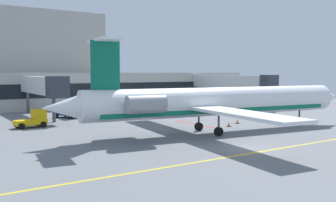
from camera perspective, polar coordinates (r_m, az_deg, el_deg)
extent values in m
cube|color=slate|center=(31.78, 11.62, -7.07)|extent=(120.00, 120.00, 0.10)
cube|color=yellow|center=(30.55, 14.04, -7.47)|extent=(108.00, 0.24, 0.01)
cube|color=red|center=(45.23, 4.08, -3.54)|extent=(0.30, 8.00, 0.01)
cube|color=#B7B2A8|center=(70.64, -16.30, 1.64)|extent=(79.09, 10.96, 6.19)
cube|color=black|center=(65.37, -14.88, 1.58)|extent=(75.93, 0.12, 2.29)
cube|color=silver|center=(55.72, -19.14, 2.30)|extent=(1.40, 16.00, 2.40)
cube|color=#2D333D|center=(47.15, -16.47, 2.04)|extent=(2.40, 2.00, 2.64)
cylinder|color=#4C4C51|center=(62.18, -20.56, -0.16)|extent=(0.44, 0.44, 3.25)
cylinder|color=#4C4C51|center=(48.96, -16.98, -1.21)|extent=(0.44, 0.44, 3.25)
cube|color=silver|center=(71.07, 8.90, 2.93)|extent=(1.40, 18.84, 2.40)
cube|color=#2D333D|center=(63.82, 15.16, 2.68)|extent=(2.40, 2.00, 2.64)
cylinder|color=#4C4C51|center=(77.23, 4.92, 0.95)|extent=(0.44, 0.44, 3.33)
cylinder|color=#4C4C51|center=(65.09, 13.99, 0.21)|extent=(0.44, 0.44, 3.33)
cylinder|color=white|center=(39.00, 7.99, -0.04)|extent=(29.19, 6.57, 2.90)
cube|color=#0C664C|center=(39.06, 7.97, -1.21)|extent=(26.27, 5.91, 0.52)
cone|color=white|center=(49.40, 23.09, 0.56)|extent=(3.53, 3.23, 2.85)
cone|color=white|center=(32.87, -15.53, -0.97)|extent=(4.06, 2.93, 2.47)
cube|color=white|center=(44.26, -0.65, -0.05)|extent=(4.65, 12.69, 0.28)
cube|color=white|center=(31.20, 11.53, -1.98)|extent=(4.65, 12.69, 0.28)
cylinder|color=gray|center=(36.78, -6.15, 0.05)|extent=(3.66, 2.03, 1.60)
cylinder|color=gray|center=(32.53, -3.39, -0.48)|extent=(3.66, 2.03, 1.60)
cube|color=#0C664C|center=(33.60, -9.54, 5.42)|extent=(2.62, 0.57, 4.34)
cube|color=white|center=(33.72, -9.58, 9.11)|extent=(2.61, 4.87, 0.20)
cylinder|color=#3F3F44|center=(46.25, 19.37, -1.93)|extent=(0.20, 0.20, 1.34)
cylinder|color=black|center=(46.35, 19.35, -3.03)|extent=(0.94, 0.46, 0.90)
cylinder|color=#3F3F44|center=(39.99, 4.71, -2.64)|extent=(0.20, 0.20, 1.34)
cylinder|color=black|center=(40.11, 4.71, -3.91)|extent=(0.94, 0.46, 0.90)
cylinder|color=#3F3F44|center=(36.83, 7.73, -3.27)|extent=(0.20, 0.20, 1.34)
cylinder|color=black|center=(36.95, 7.71, -4.64)|extent=(0.94, 0.46, 0.90)
cube|color=#19389E|center=(53.20, -14.98, -1.79)|extent=(3.18, 4.29, 0.61)
cube|color=navy|center=(52.31, -14.17, -0.89)|extent=(2.05, 2.07, 1.17)
cylinder|color=black|center=(52.82, -13.27, -2.14)|extent=(0.54, 0.75, 0.70)
cylinder|color=black|center=(51.65, -14.62, -2.30)|extent=(0.54, 0.75, 0.70)
cylinder|color=black|center=(54.82, -15.30, -1.94)|extent=(0.54, 0.75, 0.70)
cylinder|color=black|center=(53.69, -16.64, -2.10)|extent=(0.54, 0.75, 0.70)
cube|color=#E5B20C|center=(44.95, -20.23, -3.05)|extent=(3.57, 1.81, 0.56)
cube|color=#C3970A|center=(45.15, -19.10, -1.90)|extent=(1.49, 1.48, 1.13)
cylinder|color=black|center=(46.08, -19.09, -3.19)|extent=(0.72, 0.34, 0.70)
cylinder|color=black|center=(44.65, -18.45, -3.41)|extent=(0.72, 0.34, 0.70)
cylinder|color=black|center=(45.35, -21.98, -3.38)|extent=(0.72, 0.34, 0.70)
cylinder|color=black|center=(43.90, -21.42, -3.61)|extent=(0.72, 0.34, 0.70)
cylinder|color=white|center=(61.52, 3.48, -0.06)|extent=(5.52, 2.31, 2.29)
sphere|color=white|center=(63.22, 5.47, 0.05)|extent=(2.25, 2.25, 2.25)
sphere|color=white|center=(59.91, 1.37, -0.17)|extent=(2.25, 2.25, 2.25)
cube|color=#59595B|center=(60.66, 2.22, -1.37)|extent=(0.60, 2.06, 0.35)
cube|color=#59595B|center=(62.64, 4.68, -1.20)|extent=(0.60, 2.06, 0.35)
cone|color=orange|center=(46.44, 10.54, -3.06)|extent=(0.36, 0.36, 0.55)
cube|color=black|center=(46.47, 10.53, -3.37)|extent=(0.47, 0.47, 0.04)
cone|color=orange|center=(43.69, 9.24, -3.51)|extent=(0.36, 0.36, 0.55)
cube|color=black|center=(43.73, 9.24, -3.84)|extent=(0.47, 0.47, 0.04)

